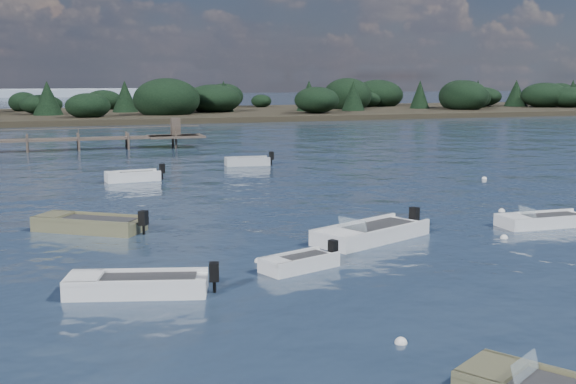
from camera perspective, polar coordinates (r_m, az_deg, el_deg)
name	(u,v)px	position (r m, az deg, el deg)	size (l,w,h in m)	color
ground	(118,138)	(78.90, -13.26, 4.17)	(400.00, 400.00, 0.00)	#172436
tender_far_white	(133,178)	(46.13, -12.15, 1.08)	(3.75, 1.63, 1.27)	silver
dinghy_extra_a	(299,265)	(24.59, 0.91, -5.80)	(3.08, 2.01, 1.01)	silver
dinghy_extra_b	(137,289)	(22.36, -11.83, -7.48)	(4.63, 2.56, 1.18)	silver
dinghy_mid_white_a	(371,236)	(29.12, 6.56, -3.45)	(5.51, 3.87, 1.30)	silver
dinghy_mid_grey	(89,227)	(31.74, -15.42, -2.66)	(4.76, 4.06, 1.26)	#706E4B
tender_far_grey_b	(247,163)	(53.15, -3.23, 2.30)	(3.64, 1.53, 1.23)	#A5AAAD
dinghy_mid_white_b	(544,223)	(33.54, 19.57, -2.29)	(4.47, 1.66, 1.11)	silver
buoy_a	(401,343)	(18.29, 8.91, -11.73)	(0.32, 0.32, 0.32)	silver
buoy_b	(504,238)	(30.48, 16.70, -3.53)	(0.32, 0.32, 0.32)	silver
buoy_d	(502,212)	(36.44, 16.53, -1.49)	(0.32, 0.32, 0.32)	silver
buoy_e	(121,181)	(46.46, -13.06, 0.87)	(0.32, 0.32, 0.32)	silver
buoy_extra_a	(259,262)	(25.60, -2.32, -5.53)	(0.32, 0.32, 0.32)	silver
buoy_extra_b	(484,179)	(47.71, 15.25, 1.00)	(0.32, 0.32, 0.32)	silver
far_headland	(244,103)	(122.79, -3.47, 7.00)	(190.00, 40.00, 5.80)	black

